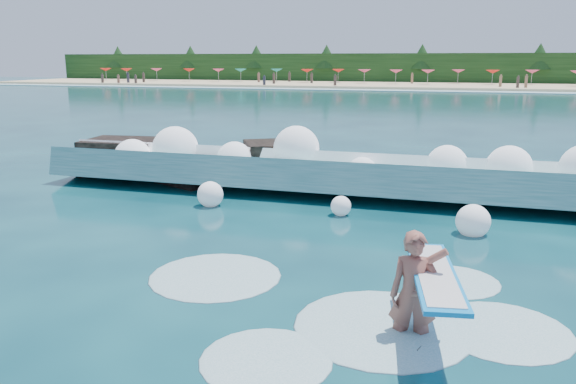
# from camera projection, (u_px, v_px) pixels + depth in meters

# --- Properties ---
(ground) EXTENTS (200.00, 200.00, 0.00)m
(ground) POSITION_uv_depth(u_px,v_px,m) (184.00, 269.00, 10.92)
(ground) COLOR #062D37
(ground) RESTS_ON ground
(beach) EXTENTS (140.00, 20.00, 0.40)m
(beach) POSITION_uv_depth(u_px,v_px,m) (428.00, 86.00, 83.46)
(beach) COLOR tan
(beach) RESTS_ON ground
(wet_band) EXTENTS (140.00, 5.00, 0.08)m
(wet_band) POSITION_uv_depth(u_px,v_px,m) (422.00, 91.00, 73.26)
(wet_band) COLOR silver
(wet_band) RESTS_ON ground
(treeline) EXTENTS (140.00, 4.00, 5.00)m
(treeline) POSITION_uv_depth(u_px,v_px,m) (432.00, 69.00, 92.23)
(treeline) COLOR black
(treeline) RESTS_ON ground
(breaking_wave) EXTENTS (18.39, 2.85, 1.58)m
(breaking_wave) POSITION_uv_depth(u_px,v_px,m) (336.00, 175.00, 17.04)
(breaking_wave) COLOR teal
(breaking_wave) RESTS_ON ground
(rock_cluster) EXTENTS (8.54, 3.65, 1.55)m
(rock_cluster) POSITION_uv_depth(u_px,v_px,m) (191.00, 164.00, 19.29)
(rock_cluster) COLOR black
(rock_cluster) RESTS_ON ground
(surfer_with_board) EXTENTS (1.17, 3.05, 1.92)m
(surfer_with_board) POSITION_uv_depth(u_px,v_px,m) (418.00, 291.00, 8.14)
(surfer_with_board) COLOR #905143
(surfer_with_board) RESTS_ON ground
(wave_spray) EXTENTS (14.82, 4.56, 2.07)m
(wave_spray) POSITION_uv_depth(u_px,v_px,m) (322.00, 161.00, 16.89)
(wave_spray) COLOR white
(wave_spray) RESTS_ON ground
(surf_foam) EXTENTS (8.52, 5.39, 0.14)m
(surf_foam) POSITION_uv_depth(u_px,v_px,m) (354.00, 314.00, 9.01)
(surf_foam) COLOR silver
(surf_foam) RESTS_ON ground
(beach_umbrellas) EXTENTS (112.40, 6.31, 0.50)m
(beach_umbrellas) POSITION_uv_depth(u_px,v_px,m) (428.00, 71.00, 84.63)
(beach_umbrellas) COLOR red
(beach_umbrellas) RESTS_ON ground
(beachgoers) EXTENTS (97.49, 12.50, 1.93)m
(beachgoers) POSITION_uv_depth(u_px,v_px,m) (432.00, 81.00, 79.30)
(beachgoers) COLOR #3F332D
(beachgoers) RESTS_ON ground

